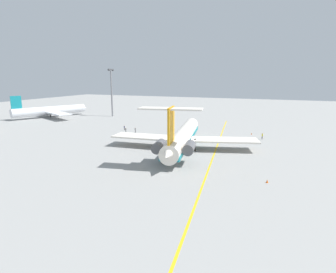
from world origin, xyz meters
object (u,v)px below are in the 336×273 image
ground_crew_near_tail (124,127)px  ground_crew_starboard (126,130)px  ground_crew_near_nose (262,135)px  main_jetliner (182,137)px  ground_crew_portside (135,130)px  safety_cone_nose (267,181)px  light_mast (112,90)px  airliner_mid_left (52,110)px  safety_cone_wingtip (252,134)px

ground_crew_near_tail → ground_crew_starboard: 4.49m
ground_crew_near_nose → ground_crew_near_tail: 43.94m
main_jetliner → ground_crew_portside: size_ratio=23.38×
main_jetliner → ground_crew_near_nose: size_ratio=22.62×
safety_cone_nose → light_mast: (61.13, 70.18, 11.35)m
main_jetliner → ground_crew_starboard: (13.97, 24.00, -2.25)m
ground_crew_near_tail → light_mast: 37.66m
airliner_mid_left → safety_cone_wingtip: size_ratio=57.81×
ground_crew_portside → ground_crew_near_tail: bearing=-132.1°
ground_crew_portside → safety_cone_wingtip: bearing=94.1°
safety_cone_wingtip → ground_crew_near_tail: bearing=102.3°
ground_crew_near_tail → safety_cone_nose: 57.79m
airliner_mid_left → safety_cone_wingtip: 86.73m
main_jetliner → ground_crew_portside: (14.59, 20.94, -2.18)m
main_jetliner → ground_crew_near_nose: bearing=-50.9°
ground_crew_near_nose → safety_cone_wingtip: bearing=75.3°
airliner_mid_left → light_mast: bearing=-37.4°
safety_cone_wingtip → light_mast: light_mast is taller
ground_crew_near_nose → safety_cone_nose: (-35.78, -3.56, -0.88)m
main_jetliner → ground_crew_portside: main_jetliner is taller
ground_crew_near_tail → light_mast: size_ratio=0.08×
airliner_mid_left → safety_cone_wingtip: (-7.14, -86.40, -2.65)m
safety_cone_nose → light_mast: bearing=48.9°
ground_crew_starboard → safety_cone_nose: ground_crew_starboard is taller
airliner_mid_left → safety_cone_nose: 105.59m
ground_crew_starboard → light_mast: bearing=142.0°
ground_crew_portside → safety_cone_wingtip: size_ratio=3.21×
ground_crew_portside → light_mast: (31.07, 28.50, 10.50)m
safety_cone_wingtip → safety_cone_nose: bearing=-170.3°
main_jetliner → ground_crew_near_tail: (17.57, 26.68, -2.21)m
safety_cone_wingtip → ground_crew_starboard: bearing=108.2°
airliner_mid_left → ground_crew_near_tail: airliner_mid_left is taller
ground_crew_starboard → safety_cone_wingtip: size_ratio=3.01×
airliner_mid_left → ground_crew_starboard: airliner_mid_left is taller
main_jetliner → ground_crew_near_nose: 26.69m
ground_crew_near_tail → ground_crew_portside: 6.47m
ground_crew_near_tail → light_mast: light_mast is taller
ground_crew_near_tail → ground_crew_starboard: bearing=-117.0°
airliner_mid_left → ground_crew_near_tail: bearing=-84.1°
ground_crew_starboard → ground_crew_near_nose: bearing=22.0°
main_jetliner → safety_cone_nose: bearing=-137.4°
airliner_mid_left → light_mast: light_mast is taller
main_jetliner → ground_crew_portside: bearing=44.4°
safety_cone_nose → ground_crew_near_nose: bearing=5.7°
safety_cone_nose → light_mast: 93.76m
ground_crew_near_tail → ground_crew_portside: size_ratio=0.97×
safety_cone_wingtip → light_mast: size_ratio=0.03×
ground_crew_near_nose → light_mast: bearing=114.0°
ground_crew_near_nose → safety_cone_nose: size_ratio=3.32×
ground_crew_starboard → light_mast: (31.70, 25.44, 10.57)m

